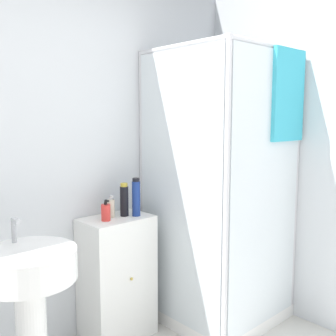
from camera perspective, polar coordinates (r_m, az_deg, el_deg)
wall_back at (r=2.52m, az=-19.72°, el=0.98°), size 6.40×0.06×2.50m
shower_enclosure at (r=2.97m, az=7.78°, el=-11.19°), size 0.84×0.87×1.99m
vanity_cabinet at (r=2.81m, az=-7.40°, el=-15.50°), size 0.47×0.33×0.85m
sink at (r=2.14m, az=-19.44°, el=-16.74°), size 0.47×0.47×1.00m
soap_dispenser at (r=2.59m, az=-9.02°, el=-6.36°), size 0.06×0.06×0.14m
shampoo_bottle_tall_black at (r=2.69m, az=-6.37°, el=-4.63°), size 0.06×0.06×0.23m
shampoo_bottle_blue at (r=2.67m, az=-4.65°, el=-4.29°), size 0.06×0.06×0.26m
lotion_bottle_white at (r=2.67m, az=-8.30°, el=-5.79°), size 0.05×0.05×0.15m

